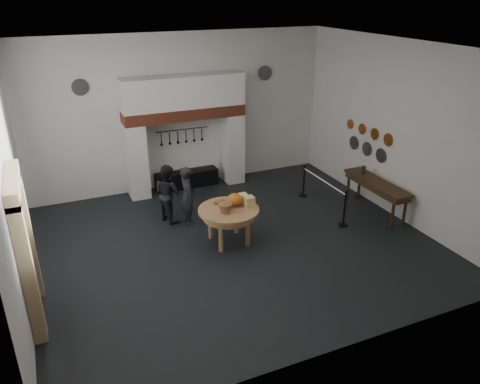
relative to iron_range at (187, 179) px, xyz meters
name	(u,v)px	position (x,y,z in m)	size (l,w,h in m)	color
floor	(234,243)	(0.00, -3.72, -0.25)	(9.00, 8.00, 0.02)	black
ceiling	(233,48)	(0.00, -3.72, 4.25)	(9.00, 8.00, 0.02)	silver
wall_back	(181,112)	(0.00, 0.28, 2.00)	(9.00, 0.02, 4.50)	silver
wall_front	(339,235)	(0.00, -7.72, 2.00)	(9.00, 0.02, 4.50)	silver
wall_left	(10,186)	(-4.50, -3.72, 2.00)	(0.02, 8.00, 4.50)	silver
wall_right	(396,130)	(4.50, -3.72, 2.00)	(0.02, 8.00, 4.50)	silver
chimney_pier_left	(137,161)	(-1.48, -0.07, 0.82)	(0.55, 0.70, 2.15)	silver
chimney_pier_right	(232,148)	(1.48, -0.07, 0.82)	(0.55, 0.70, 2.15)	silver
hearth_brick_band	(184,113)	(0.00, -0.07, 2.06)	(3.50, 0.72, 0.32)	#9E442B
chimney_hood	(183,92)	(0.00, -0.07, 2.67)	(3.50, 0.70, 0.90)	silver
iron_range	(187,179)	(0.00, 0.00, 0.00)	(1.90, 0.45, 0.50)	black
utensil_rail	(182,130)	(0.00, 0.20, 1.50)	(0.02, 0.02, 1.60)	black
door_recess	(22,258)	(-4.47, -4.72, 1.00)	(0.04, 1.10, 2.50)	black
door_jamb_near	(28,275)	(-4.38, -5.42, 1.05)	(0.22, 0.30, 2.60)	tan
door_jamb_far	(27,237)	(-4.38, -4.02, 1.05)	(0.22, 0.30, 2.60)	tan
door_lintel	(12,184)	(-4.38, -4.72, 2.40)	(0.22, 1.70, 0.30)	tan
wall_plaque	(19,201)	(-4.45, -2.92, 1.35)	(0.05, 0.34, 0.44)	gold
work_table	(229,210)	(-0.10, -3.62, 0.59)	(1.43, 1.43, 0.07)	#AC7251
pumpkin	(235,200)	(0.10, -3.52, 0.78)	(0.36, 0.36, 0.31)	#C4761B
cheese_block_big	(249,201)	(0.40, -3.67, 0.74)	(0.22, 0.22, 0.24)	#E5C989
cheese_block_small	(243,197)	(0.38, -3.37, 0.72)	(0.18, 0.18, 0.20)	#FFED98
wicker_basket	(225,208)	(-0.25, -3.77, 0.73)	(0.32, 0.32, 0.22)	#925A35
bread_loaf	(219,201)	(-0.20, -3.27, 0.69)	(0.31, 0.18, 0.13)	olive
visitor_near	(188,196)	(-0.69, -2.33, 0.53)	(0.57, 0.37, 1.56)	black
visitor_far	(168,193)	(-1.09, -1.93, 0.51)	(0.74, 0.58, 1.53)	black
side_table	(377,183)	(4.10, -3.71, 0.62)	(0.55, 2.20, 0.06)	#392614
pewter_jug	(363,170)	(4.10, -3.11, 0.76)	(0.12, 0.12, 0.22)	#434347
copper_pan_a	(388,140)	(4.46, -3.52, 1.70)	(0.34, 0.34, 0.03)	#C6662D
copper_pan_b	(375,134)	(4.46, -2.97, 1.70)	(0.32, 0.32, 0.03)	#C6662D
copper_pan_c	(362,129)	(4.46, -2.42, 1.70)	(0.30, 0.30, 0.03)	#C6662D
copper_pan_d	(350,124)	(4.46, -1.87, 1.70)	(0.28, 0.28, 0.03)	#C6662D
pewter_plate_left	(381,156)	(4.46, -3.32, 1.20)	(0.40, 0.40, 0.03)	#4C4C51
pewter_plate_mid	(367,149)	(4.46, -2.72, 1.20)	(0.40, 0.40, 0.03)	#4C4C51
pewter_plate_right	(354,143)	(4.46, -2.12, 1.20)	(0.40, 0.40, 0.03)	#4C4C51
pewter_plate_back_left	(80,87)	(-2.70, 0.24, 2.95)	(0.44, 0.44, 0.03)	#4C4C51
pewter_plate_back_right	(265,73)	(2.70, 0.24, 2.95)	(0.44, 0.44, 0.03)	#4C4C51
barrier_post_near	(344,209)	(2.91, -4.01, 0.20)	(0.05, 0.05, 0.90)	black
barrier_post_far	(304,182)	(2.91, -2.01, 0.20)	(0.05, 0.05, 0.90)	black
barrier_rope	(324,181)	(2.91, -3.01, 0.60)	(0.04, 0.04, 2.00)	white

